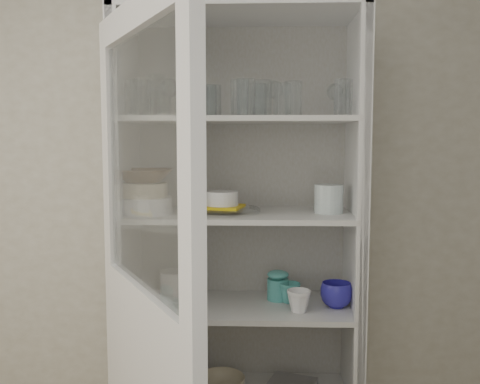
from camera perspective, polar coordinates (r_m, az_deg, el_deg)
The scene contains 34 objects.
wall_back at distance 2.51m, azimuth -4.36°, elevation -0.52°, with size 3.60×0.02×2.60m, color #A49D8A.
pantry_cabinet at distance 2.40m, azimuth 0.06°, elevation -9.53°, with size 1.00×0.45×2.10m.
cupboard_door at distance 1.82m, azimuth -10.02°, elevation -17.01°, with size 0.48×0.80×2.00m.
tumbler_0 at distance 2.16m, azimuth -11.28°, elevation 9.81°, with size 0.07×0.07×0.14m, color silver.
tumbler_1 at distance 2.18m, azimuth -10.40°, elevation 9.86°, with size 0.07×0.07×0.15m, color silver.
tumbler_2 at distance 2.16m, azimuth 0.66°, elevation 10.03°, with size 0.07×0.07×0.15m, color silver.
tumbler_3 at distance 2.14m, azimuth -0.05°, elevation 10.00°, with size 0.07×0.07×0.14m, color silver.
tumbler_4 at distance 2.10m, azimuth 4.58°, elevation 9.81°, with size 0.06×0.06×0.12m, color silver.
tumbler_5 at distance 2.15m, azimuth 5.73°, elevation 9.88°, with size 0.07×0.07×0.14m, color silver.
tumbler_6 at distance 2.16m, azimuth 10.97°, elevation 9.85°, with size 0.07×0.07×0.14m, color silver.
tumbler_7 at distance 2.32m, azimuth -9.83°, elevation 9.44°, with size 0.07×0.07×0.13m, color silver.
tumbler_8 at distance 2.29m, azimuth -8.25°, elevation 9.54°, with size 0.07×0.07×0.13m, color silver.
tumbler_9 at distance 2.27m, azimuth -2.88°, elevation 9.64°, with size 0.07×0.07×0.13m, color silver.
tumbler_10 at distance 2.24m, azimuth 1.95°, elevation 9.74°, with size 0.07×0.07×0.14m, color silver.
tumbler_11 at distance 2.25m, azimuth 2.40°, elevation 9.92°, with size 0.08×0.08×0.15m, color silver.
goblet_0 at distance 2.39m, azimuth -7.55°, elevation 10.04°, with size 0.08×0.08×0.19m, color silver, non-canonical shape.
goblet_1 at distance 2.37m, azimuth -3.93°, elevation 9.72°, with size 0.07×0.07×0.15m, color silver, non-canonical shape.
goblet_2 at distance 2.38m, azimuth 3.67°, elevation 9.99°, with size 0.08×0.08×0.18m, color silver, non-canonical shape.
goblet_3 at distance 2.40m, azimuth 10.09°, elevation 9.70°, with size 0.07×0.07×0.16m, color silver, non-canonical shape.
plate_stack_front at distance 2.25m, azimuth -10.16°, elevation -1.41°, with size 0.23×0.23×0.07m, color white.
plate_stack_back at distance 2.42m, azimuth -4.00°, elevation -1.02°, with size 0.19×0.19×0.06m, color white.
cream_bowl at distance 2.25m, azimuth -10.19°, elevation 0.23°, with size 0.19×0.19×0.06m, color beige.
terracotta_bowl at distance 2.24m, azimuth -10.22°, elevation 1.72°, with size 0.23×0.23×0.06m, color #432711.
glass_platter at distance 2.26m, azimuth -1.94°, elevation -1.97°, with size 0.32×0.32×0.02m, color silver.
yellow_trivet at distance 2.26m, azimuth -1.95°, elevation -1.59°, with size 0.17×0.17×0.01m, color gold.
white_ramekin at distance 2.26m, azimuth -1.95°, elevation -0.68°, with size 0.14×0.14×0.06m, color white.
grey_bowl_stack at distance 2.27m, azimuth 9.44°, elevation -0.73°, with size 0.12×0.12×0.12m, color silver.
mug_blue at distance 2.34m, azimuth 10.24°, elevation -10.74°, with size 0.13×0.13×0.11m, color #23299A.
mug_teal at distance 2.37m, azimuth 5.32°, elevation -10.65°, with size 0.09×0.09×0.09m, color teal.
mug_white at distance 2.25m, azimuth 6.29°, elevation -11.49°, with size 0.10×0.10×0.09m, color white.
teal_jar at distance 2.40m, azimuth 4.07°, elevation -10.09°, with size 0.10×0.10×0.11m.
measuring_cups at distance 2.29m, azimuth -5.99°, elevation -11.95°, with size 0.09×0.09×0.04m, color silver.
white_canister at distance 2.38m, azimuth -7.11°, elevation -9.97°, with size 0.12×0.12×0.14m, color white.
tumbler_12 at distance 2.26m, azimuth -3.34°, elevation 9.62°, with size 0.07×0.07×0.13m, color silver.
Camera 1 is at (0.29, -0.98, 1.57)m, focal length 40.00 mm.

